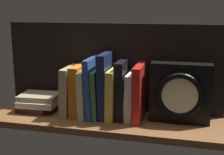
{
  "coord_description": "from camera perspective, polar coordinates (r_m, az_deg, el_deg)",
  "views": [
    {
      "loc": [
        30.47,
        -108.93,
        42.23
      ],
      "look_at": [
        2.4,
        3.06,
        15.63
      ],
      "focal_mm": 49.75,
      "sensor_mm": 36.0,
      "label": 1
    }
  ],
  "objects": [
    {
      "name": "book_yellow_seinlanguage",
      "position": [
        1.2,
        0.33,
        -2.87
      ],
      "size": [
        3.2,
        16.71,
        19.1
      ],
      "primitive_type": "cube",
      "rotation": [
        0.0,
        0.02,
        0.0
      ],
      "color": "gold",
      "rests_on": "ground_plane"
    },
    {
      "name": "book_green_romantic",
      "position": [
        1.21,
        -2.44,
        -2.79
      ],
      "size": [
        2.56,
        16.04,
        18.59
      ],
      "primitive_type": "cube",
      "rotation": [
        0.0,
        -0.05,
        0.0
      ],
      "color": "#476B44",
      "rests_on": "ground_plane"
    },
    {
      "name": "ground_plane",
      "position": [
        1.21,
        -1.47,
        -8.06
      ],
      "size": [
        89.64,
        25.41,
        2.5
      ],
      "primitive_type": "cube",
      "color": "brown"
    },
    {
      "name": "book_stack_side",
      "position": [
        1.32,
        -13.31,
        -4.4
      ],
      "size": [
        16.51,
        14.6,
        6.8
      ],
      "color": "#471E19",
      "rests_on": "ground_plane"
    },
    {
      "name": "book_blue_modern",
      "position": [
        1.22,
        -3.5,
        -1.71
      ],
      "size": [
        3.25,
        16.88,
        23.02
      ],
      "primitive_type": "cube",
      "rotation": [
        0.0,
        -0.04,
        0.0
      ],
      "color": "#2D4C8E",
      "rests_on": "ground_plane"
    },
    {
      "name": "back_panel",
      "position": [
        1.27,
        -0.06,
        1.9
      ],
      "size": [
        89.64,
        1.2,
        35.63
      ],
      "primitive_type": "cube",
      "color": "black",
      "rests_on": "ground_plane"
    },
    {
      "name": "book_tan_shortstories",
      "position": [
        1.25,
        -7.8,
        -2.31
      ],
      "size": [
        3.93,
        15.1,
        19.03
      ],
      "primitive_type": "cube",
      "rotation": [
        0.0,
        0.04,
        0.0
      ],
      "color": "tan",
      "rests_on": "ground_plane"
    },
    {
      "name": "book_black_skeptic",
      "position": [
        1.19,
        1.9,
        -2.26
      ],
      "size": [
        3.98,
        12.91,
        22.22
      ],
      "primitive_type": "cube",
      "rotation": [
        0.0,
        -0.03,
        0.0
      ],
      "color": "black",
      "rests_on": "ground_plane"
    },
    {
      "name": "framed_clock",
      "position": [
        1.16,
        12.4,
        -2.85
      ],
      "size": [
        22.14,
        7.49,
        22.14
      ],
      "color": "black",
      "rests_on": "ground_plane"
    },
    {
      "name": "book_navy_bierce",
      "position": [
        1.2,
        -1.2,
        -1.43
      ],
      "size": [
        3.91,
        14.79,
        24.93
      ],
      "primitive_type": "cube",
      "rotation": [
        0.0,
        -0.03,
        0.0
      ],
      "color": "#192147",
      "rests_on": "ground_plane"
    },
    {
      "name": "book_white_catcher",
      "position": [
        1.19,
        3.48,
        -3.42
      ],
      "size": [
        3.48,
        12.73,
        17.66
      ],
      "primitive_type": "cube",
      "rotation": [
        0.0,
        0.03,
        0.0
      ],
      "color": "silver",
      "rests_on": "ground_plane"
    },
    {
      "name": "book_cream_twain",
      "position": [
        1.23,
        -4.67,
        -2.72
      ],
      "size": [
        2.95,
        16.72,
        18.2
      ],
      "primitive_type": "cube",
      "rotation": [
        0.0,
        -0.03,
        0.0
      ],
      "color": "beige",
      "rests_on": "ground_plane"
    },
    {
      "name": "book_orange_pandolfini",
      "position": [
        1.24,
        -6.17,
        -2.29
      ],
      "size": [
        3.98,
        12.92,
        19.58
      ],
      "primitive_type": "cube",
      "rotation": [
        0.0,
        0.01,
        0.0
      ],
      "color": "orange",
      "rests_on": "ground_plane"
    },
    {
      "name": "book_red_requiem",
      "position": [
        1.18,
        5.04,
        -2.73
      ],
      "size": [
        3.23,
        16.64,
        20.97
      ],
      "primitive_type": "cube",
      "rotation": [
        0.0,
        -0.01,
        0.0
      ],
      "color": "red",
      "rests_on": "ground_plane"
    }
  ]
}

